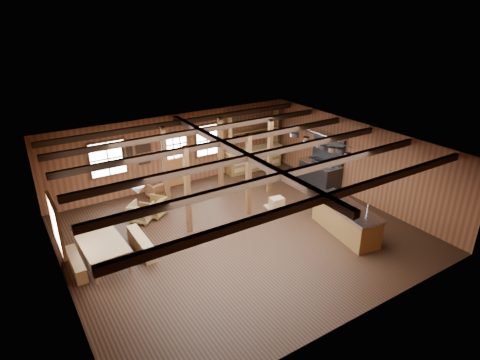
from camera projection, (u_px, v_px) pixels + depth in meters
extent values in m
cube|color=black|center=(239.00, 234.00, 12.43)|extent=(10.00, 9.00, 0.02)
cube|color=black|center=(239.00, 148.00, 11.30)|extent=(10.00, 9.00, 0.02)
cube|color=#5C301A|center=(59.00, 242.00, 9.41)|extent=(0.02, 9.00, 2.80)
cube|color=#5C301A|center=(357.00, 161.00, 14.32)|extent=(0.02, 9.00, 2.80)
cube|color=#5C301A|center=(176.00, 150.00, 15.36)|extent=(10.00, 0.02, 2.80)
cube|color=#5C301A|center=(354.00, 271.00, 8.37)|extent=(10.00, 0.02, 2.80)
cube|color=black|center=(325.00, 198.00, 8.64)|extent=(9.80, 0.12, 0.18)
cube|color=black|center=(282.00, 175.00, 9.80)|extent=(9.80, 0.12, 0.18)
cube|color=black|center=(249.00, 157.00, 10.97)|extent=(9.80, 0.12, 0.18)
cube|color=black|center=(221.00, 143.00, 12.13)|extent=(9.80, 0.12, 0.18)
cube|color=black|center=(199.00, 131.00, 13.29)|extent=(9.80, 0.12, 0.18)
cube|color=black|center=(182.00, 122.00, 14.30)|extent=(9.80, 0.12, 0.18)
cube|color=black|center=(239.00, 152.00, 11.35)|extent=(0.18, 8.82, 0.18)
cube|color=#472214|center=(187.00, 190.00, 12.05)|extent=(0.15, 0.15, 2.80)
cube|color=#472214|center=(165.00, 166.00, 13.85)|extent=(0.15, 0.15, 2.80)
cube|color=#472214|center=(248.00, 175.00, 13.13)|extent=(0.15, 0.15, 2.80)
cube|color=#472214|center=(220.00, 155.00, 14.93)|extent=(0.15, 0.15, 2.80)
cube|color=#472214|center=(270.00, 157.00, 14.69)|extent=(0.15, 0.15, 2.80)
cube|color=brown|center=(178.00, 171.00, 15.65)|extent=(0.90, 0.06, 1.10)
cube|color=#472214|center=(166.00, 162.00, 15.21)|extent=(0.06, 0.08, 2.10)
cube|color=#472214|center=(189.00, 157.00, 15.69)|extent=(0.06, 0.08, 2.10)
cube|color=#472214|center=(176.00, 133.00, 15.02)|extent=(1.02, 0.08, 0.06)
cube|color=white|center=(177.00, 147.00, 15.25)|extent=(0.84, 0.02, 0.90)
cube|color=white|center=(108.00, 159.00, 13.96)|extent=(1.20, 0.02, 1.20)
cube|color=#472214|center=(108.00, 159.00, 13.96)|extent=(1.32, 0.06, 1.32)
cube|color=white|center=(207.00, 140.00, 15.88)|extent=(0.90, 0.02, 1.20)
cube|color=#472214|center=(207.00, 140.00, 15.88)|extent=(1.02, 0.06, 1.32)
cube|color=white|center=(56.00, 225.00, 9.74)|extent=(0.02, 1.20, 1.20)
cube|color=#472214|center=(56.00, 225.00, 9.74)|extent=(0.14, 1.24, 1.32)
cube|color=silver|center=(143.00, 147.00, 14.52)|extent=(0.50, 0.03, 0.40)
cube|color=black|center=(143.00, 147.00, 14.51)|extent=(0.55, 0.02, 0.45)
cube|color=silver|center=(127.00, 152.00, 14.27)|extent=(0.35, 0.03, 0.45)
cube|color=black|center=(127.00, 152.00, 14.26)|extent=(0.40, 0.02, 0.50)
cube|color=silver|center=(144.00, 160.00, 14.72)|extent=(0.40, 0.03, 0.30)
cube|color=black|center=(145.00, 160.00, 14.71)|extent=(0.45, 0.02, 0.35)
cube|color=brown|center=(254.00, 159.00, 17.16)|extent=(2.50, 0.55, 0.90)
cube|color=olive|center=(254.00, 149.00, 16.96)|extent=(2.55, 0.60, 0.06)
cube|color=brown|center=(253.00, 138.00, 16.82)|extent=(2.30, 0.35, 0.04)
cube|color=brown|center=(254.00, 130.00, 16.68)|extent=(2.30, 0.35, 0.04)
cube|color=brown|center=(254.00, 122.00, 16.54)|extent=(2.30, 0.35, 0.04)
cube|color=brown|center=(230.00, 134.00, 16.12)|extent=(0.04, 0.35, 1.40)
cube|color=brown|center=(276.00, 126.00, 17.25)|extent=(0.04, 0.35, 1.40)
cylinder|color=#29292C|center=(136.00, 178.00, 9.92)|extent=(0.02, 0.02, 0.45)
cone|color=white|center=(138.00, 190.00, 10.05)|extent=(0.36, 0.36, 0.22)
cylinder|color=#29292C|center=(162.00, 146.00, 12.21)|extent=(0.02, 0.02, 0.45)
cone|color=white|center=(163.00, 156.00, 12.34)|extent=(0.36, 0.36, 0.22)
cylinder|color=#29292C|center=(318.00, 136.00, 13.25)|extent=(0.04, 3.00, 0.04)
cylinder|color=#29292C|center=(348.00, 150.00, 12.25)|extent=(0.01, 0.01, 0.20)
cylinder|color=silver|center=(347.00, 155.00, 12.32)|extent=(0.22, 0.22, 0.14)
cylinder|color=#29292C|center=(341.00, 146.00, 12.52)|extent=(0.01, 0.01, 0.17)
cylinder|color=#29292C|center=(340.00, 151.00, 12.58)|extent=(0.27, 0.27, 0.14)
cylinder|color=#29292C|center=(332.00, 144.00, 12.78)|extent=(0.01, 0.01, 0.22)
cylinder|color=silver|center=(332.00, 150.00, 12.85)|extent=(0.25, 0.25, 0.14)
cylinder|color=#29292C|center=(324.00, 142.00, 13.01)|extent=(0.01, 0.01, 0.23)
cylinder|color=#29292C|center=(323.00, 147.00, 13.09)|extent=(0.23, 0.23, 0.14)
cylinder|color=#29292C|center=(319.00, 139.00, 13.34)|extent=(0.01, 0.01, 0.26)
cylinder|color=silver|center=(319.00, 145.00, 13.42)|extent=(0.27, 0.27, 0.14)
cylinder|color=#29292C|center=(313.00, 137.00, 13.62)|extent=(0.01, 0.01, 0.29)
cylinder|color=#29292C|center=(313.00, 143.00, 13.70)|extent=(0.18, 0.18, 0.14)
cylinder|color=#29292C|center=(307.00, 134.00, 13.87)|extent=(0.01, 0.01, 0.25)
cylinder|color=silver|center=(306.00, 139.00, 13.95)|extent=(0.23, 0.23, 0.14)
cylinder|color=#29292C|center=(296.00, 131.00, 14.02)|extent=(0.01, 0.01, 0.16)
cylinder|color=#29292C|center=(296.00, 135.00, 14.08)|extent=(0.21, 0.21, 0.14)
cylinder|color=#29292C|center=(293.00, 129.00, 14.38)|extent=(0.01, 0.01, 0.27)
cylinder|color=silver|center=(293.00, 135.00, 14.46)|extent=(0.23, 0.23, 0.14)
cube|color=brown|center=(345.00, 221.00, 12.31)|extent=(1.16, 2.49, 0.86)
cube|color=silver|center=(347.00, 207.00, 12.12)|extent=(1.25, 2.60, 0.08)
cylinder|color=#29292C|center=(362.00, 215.00, 11.66)|extent=(0.44, 0.44, 0.06)
cylinder|color=silver|center=(368.00, 209.00, 11.70)|extent=(0.03, 0.03, 0.30)
cube|color=olive|center=(277.00, 204.00, 13.80)|extent=(0.54, 0.41, 0.46)
cube|color=#29292C|center=(320.00, 175.00, 15.55)|extent=(0.84, 1.58, 0.95)
cube|color=silver|center=(321.00, 163.00, 15.35)|extent=(0.86, 1.60, 0.04)
cube|color=#29292C|center=(329.00, 147.00, 15.29)|extent=(0.12, 1.58, 1.05)
cube|color=silver|center=(328.00, 135.00, 15.02)|extent=(0.40, 1.68, 0.05)
imported|color=#966D44|center=(104.00, 251.00, 10.95)|extent=(1.14, 1.96, 0.68)
cube|color=olive|center=(76.00, 264.00, 10.64)|extent=(0.27, 1.45, 0.40)
cube|color=olive|center=(141.00, 243.00, 11.51)|extent=(0.30, 1.62, 0.45)
imported|color=brown|center=(154.00, 207.00, 13.38)|extent=(0.96, 0.97, 0.64)
imported|color=brown|center=(157.00, 189.00, 14.68)|extent=(0.76, 0.78, 0.63)
imported|color=olive|center=(141.00, 212.00, 13.05)|extent=(0.98, 0.97, 0.64)
cylinder|color=silver|center=(323.00, 194.00, 12.69)|extent=(0.29, 0.29, 0.18)
imported|color=silver|center=(340.00, 205.00, 12.11)|extent=(0.30, 0.30, 0.06)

